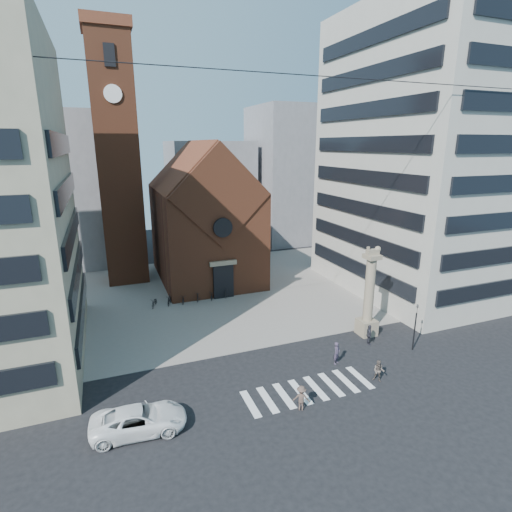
# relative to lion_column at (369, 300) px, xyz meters

# --- Properties ---
(ground) EXTENTS (120.00, 120.00, 0.00)m
(ground) POSITION_rel_lion_column_xyz_m (-10.01, -3.00, -3.46)
(ground) COLOR black
(ground) RESTS_ON ground
(piazza) EXTENTS (46.00, 30.00, 0.05)m
(piazza) POSITION_rel_lion_column_xyz_m (-10.01, 16.00, -3.43)
(piazza) COLOR gray
(piazza) RESTS_ON ground
(zebra_crossing) EXTENTS (10.20, 3.20, 0.01)m
(zebra_crossing) POSITION_rel_lion_column_xyz_m (-9.46, -6.00, -3.45)
(zebra_crossing) COLOR white
(zebra_crossing) RESTS_ON ground
(church) EXTENTS (12.00, 16.65, 18.00)m
(church) POSITION_rel_lion_column_xyz_m (-10.01, 22.04, 4.53)
(church) COLOR brown
(church) RESTS_ON ground
(campanile) EXTENTS (5.50, 5.50, 31.20)m
(campanile) POSITION_rel_lion_column_xyz_m (-20.01, 25.00, 12.28)
(campanile) COLOR brown
(campanile) RESTS_ON ground
(building_right) EXTENTS (18.00, 22.00, 32.00)m
(building_right) POSITION_rel_lion_column_xyz_m (13.99, 9.00, 12.54)
(building_right) COLOR #B1AEA1
(building_right) RESTS_ON ground
(bg_block_left) EXTENTS (16.00, 14.00, 22.00)m
(bg_block_left) POSITION_rel_lion_column_xyz_m (-30.01, 37.00, 7.54)
(bg_block_left) COLOR gray
(bg_block_left) RESTS_ON ground
(bg_block_mid) EXTENTS (14.00, 12.00, 18.00)m
(bg_block_mid) POSITION_rel_lion_column_xyz_m (-4.01, 42.00, 5.54)
(bg_block_mid) COLOR gray
(bg_block_mid) RESTS_ON ground
(bg_block_right) EXTENTS (16.00, 14.00, 24.00)m
(bg_block_right) POSITION_rel_lion_column_xyz_m (11.99, 39.00, 8.54)
(bg_block_right) COLOR gray
(bg_block_right) RESTS_ON ground
(lion_column) EXTENTS (1.63, 1.60, 8.68)m
(lion_column) POSITION_rel_lion_column_xyz_m (0.00, 0.00, 0.00)
(lion_column) COLOR gray
(lion_column) RESTS_ON ground
(traffic_light) EXTENTS (0.13, 0.16, 4.30)m
(traffic_light) POSITION_rel_lion_column_xyz_m (1.99, -4.00, -1.17)
(traffic_light) COLOR black
(traffic_light) RESTS_ON ground
(white_car) EXTENTS (6.09, 3.17, 1.64)m
(white_car) POSITION_rel_lion_column_xyz_m (-21.48, -6.05, -2.64)
(white_car) COLOR white
(white_car) RESTS_ON ground
(pedestrian_0) EXTENTS (0.83, 0.74, 1.90)m
(pedestrian_0) POSITION_rel_lion_column_xyz_m (-5.51, -3.53, -2.51)
(pedestrian_0) COLOR #3E3448
(pedestrian_0) RESTS_ON ground
(pedestrian_1) EXTENTS (1.06, 1.06, 1.73)m
(pedestrian_1) POSITION_rel_lion_column_xyz_m (-3.91, -6.89, -2.59)
(pedestrian_1) COLOR #584E47
(pedestrian_1) RESTS_ON ground
(pedestrian_2) EXTENTS (0.83, 1.19, 1.88)m
(pedestrian_2) POSITION_rel_lion_column_xyz_m (-1.01, -1.74, -2.52)
(pedestrian_2) COLOR #2B2B34
(pedestrian_2) RESTS_ON ground
(pedestrian_3) EXTENTS (1.34, 1.13, 1.80)m
(pedestrian_3) POSITION_rel_lion_column_xyz_m (-10.99, -7.81, -2.56)
(pedestrian_3) COLOR brown
(pedestrian_3) RESTS_ON ground
(scooter_0) EXTENTS (1.31, 2.04, 1.01)m
(scooter_0) POSITION_rel_lion_column_xyz_m (-17.98, 14.03, -2.90)
(scooter_0) COLOR black
(scooter_0) RESTS_ON piazza
(scooter_1) EXTENTS (1.15, 1.94, 1.12)m
(scooter_1) POSITION_rel_lion_column_xyz_m (-16.33, 14.03, -2.84)
(scooter_1) COLOR black
(scooter_1) RESTS_ON piazza
(scooter_2) EXTENTS (1.31, 2.04, 1.01)m
(scooter_2) POSITION_rel_lion_column_xyz_m (-14.67, 14.03, -2.90)
(scooter_2) COLOR black
(scooter_2) RESTS_ON piazza
(scooter_3) EXTENTS (1.15, 1.94, 1.12)m
(scooter_3) POSITION_rel_lion_column_xyz_m (-13.02, 14.03, -2.84)
(scooter_3) COLOR black
(scooter_3) RESTS_ON piazza
(scooter_4) EXTENTS (1.31, 2.04, 1.01)m
(scooter_4) POSITION_rel_lion_column_xyz_m (-11.36, 14.03, -2.90)
(scooter_4) COLOR black
(scooter_4) RESTS_ON piazza
(scooter_5) EXTENTS (1.15, 1.94, 1.12)m
(scooter_5) POSITION_rel_lion_column_xyz_m (-9.70, 14.03, -2.84)
(scooter_5) COLOR black
(scooter_5) RESTS_ON piazza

